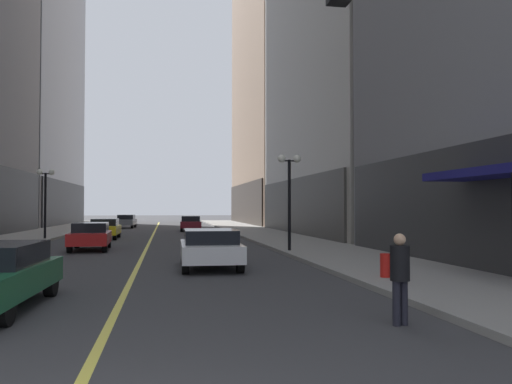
# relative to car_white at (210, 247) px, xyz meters

# --- Properties ---
(ground_plane) EXTENTS (200.00, 200.00, 0.00)m
(ground_plane) POSITION_rel_car_white_xyz_m (-2.44, 20.98, -0.72)
(ground_plane) COLOR #38383A
(sidewalk_left) EXTENTS (4.50, 78.00, 0.15)m
(sidewalk_left) POSITION_rel_car_white_xyz_m (-10.69, 20.98, -0.64)
(sidewalk_left) COLOR gray
(sidewalk_left) RESTS_ON ground
(sidewalk_right) EXTENTS (4.50, 78.00, 0.15)m
(sidewalk_right) POSITION_rel_car_white_xyz_m (5.81, 20.98, -0.64)
(sidewalk_right) COLOR gray
(sidewalk_right) RESTS_ON ground
(lane_centre_stripe) EXTENTS (0.16, 70.00, 0.01)m
(lane_centre_stripe) POSITION_rel_car_white_xyz_m (-2.44, 20.98, -0.72)
(lane_centre_stripe) COLOR #E5D64C
(lane_centre_stripe) RESTS_ON ground
(building_right_mid) EXTENTS (13.09, 24.00, 35.12)m
(building_right_mid) POSITION_rel_car_white_xyz_m (14.50, 20.48, 16.77)
(building_right_mid) COLOR #A8A399
(building_right_mid) RESTS_ON ground
(building_right_far) EXTENTS (14.84, 26.00, 49.22)m
(building_right_far) POSITION_rel_car_white_xyz_m (15.38, 45.98, 23.82)
(building_right_far) COLOR gray
(building_right_far) RESTS_ON ground
(storefront_awning_right) EXTENTS (1.60, 4.38, 3.12)m
(storefront_awning_right) POSITION_rel_car_white_xyz_m (7.25, -4.65, 2.26)
(storefront_awning_right) COLOR navy
(storefront_awning_right) RESTS_ON ground
(car_white) EXTENTS (2.01, 4.23, 1.32)m
(car_white) POSITION_rel_car_white_xyz_m (0.00, 0.00, 0.00)
(car_white) COLOR silver
(car_white) RESTS_ON ground
(car_red) EXTENTS (1.96, 4.13, 1.32)m
(car_red) POSITION_rel_car_white_xyz_m (-5.07, 8.60, -0.00)
(car_red) COLOR #B21919
(car_red) RESTS_ON ground
(car_yellow) EXTENTS (1.79, 4.04, 1.32)m
(car_yellow) POSITION_rel_car_white_xyz_m (-5.43, 17.82, -0.00)
(car_yellow) COLOR yellow
(car_yellow) RESTS_ON ground
(car_maroon) EXTENTS (1.89, 4.70, 1.32)m
(car_maroon) POSITION_rel_car_white_xyz_m (0.62, 28.44, 0.00)
(car_maroon) COLOR maroon
(car_maroon) RESTS_ON ground
(car_grey) EXTENTS (1.91, 4.08, 1.32)m
(car_grey) POSITION_rel_car_white_xyz_m (-5.44, 36.42, -0.00)
(car_grey) COLOR slate
(car_grey) RESTS_ON ground
(pedestrian_in_black_coat) EXTENTS (0.41, 0.41, 1.60)m
(pedestrian_in_black_coat) POSITION_rel_car_white_xyz_m (2.58, -9.10, 0.21)
(pedestrian_in_black_coat) COLOR black
(pedestrian_in_black_coat) RESTS_ON ground
(traffic_light_near_right) EXTENTS (3.43, 0.35, 5.65)m
(traffic_light_near_right) POSITION_rel_car_white_xyz_m (2.91, -11.22, 3.02)
(traffic_light_near_right) COLOR black
(traffic_light_near_right) RESTS_ON ground
(street_lamp_left_far) EXTENTS (1.06, 0.36, 4.43)m
(street_lamp_left_far) POSITION_rel_car_white_xyz_m (-8.84, 16.33, 2.54)
(street_lamp_left_far) COLOR black
(street_lamp_left_far) RESTS_ON ground
(street_lamp_right_mid) EXTENTS (1.06, 0.36, 4.43)m
(street_lamp_right_mid) POSITION_rel_car_white_xyz_m (3.96, 5.09, 2.54)
(street_lamp_right_mid) COLOR black
(street_lamp_right_mid) RESTS_ON ground
(fire_hydrant_right) EXTENTS (0.28, 0.28, 0.80)m
(fire_hydrant_right) POSITION_rel_car_white_xyz_m (4.46, -4.15, -0.32)
(fire_hydrant_right) COLOR red
(fire_hydrant_right) RESTS_ON ground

